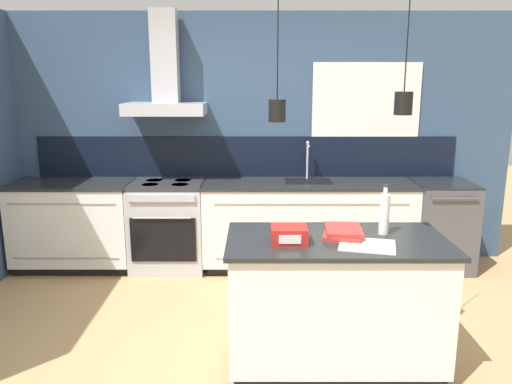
% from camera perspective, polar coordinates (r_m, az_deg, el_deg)
% --- Properties ---
extents(ground_plane, '(16.00, 16.00, 0.00)m').
position_cam_1_polar(ground_plane, '(3.79, -1.81, -17.84)').
color(ground_plane, tan).
rests_on(ground_plane, ground).
extents(wall_back, '(5.60, 2.29, 2.60)m').
position_cam_1_polar(wall_back, '(5.29, -1.81, 6.53)').
color(wall_back, '#354C6B').
rests_on(wall_back, ground_plane).
extents(counter_run_left, '(1.21, 0.64, 0.91)m').
position_cam_1_polar(counter_run_left, '(5.49, -20.15, -3.54)').
color(counter_run_left, black).
rests_on(counter_run_left, ground_plane).
extents(counter_run_sink, '(2.15, 0.64, 1.31)m').
position_cam_1_polar(counter_run_sink, '(5.19, 5.73, -3.72)').
color(counter_run_sink, black).
rests_on(counter_run_sink, ground_plane).
extents(oven_range, '(0.74, 0.66, 0.91)m').
position_cam_1_polar(oven_range, '(5.24, -10.16, -3.78)').
color(oven_range, '#B5B5BA').
rests_on(oven_range, ground_plane).
extents(dishwasher, '(0.59, 0.65, 0.91)m').
position_cam_1_polar(dishwasher, '(5.50, 20.05, -3.57)').
color(dishwasher, '#4C4C51').
rests_on(dishwasher, ground_plane).
extents(kitchen_island, '(1.45, 0.76, 0.91)m').
position_cam_1_polar(kitchen_island, '(3.49, 8.79, -12.31)').
color(kitchen_island, black).
rests_on(kitchen_island, ground_plane).
extents(bottle_on_island, '(0.07, 0.07, 0.34)m').
position_cam_1_polar(bottle_on_island, '(3.44, 14.26, -2.36)').
color(bottle_on_island, silver).
rests_on(bottle_on_island, kitchen_island).
extents(book_stack, '(0.31, 0.35, 0.05)m').
position_cam_1_polar(book_stack, '(3.37, 9.75, -4.52)').
color(book_stack, '#B2332D').
rests_on(book_stack, kitchen_island).
extents(red_supply_box, '(0.23, 0.20, 0.11)m').
position_cam_1_polar(red_supply_box, '(3.18, 3.60, -4.90)').
color(red_supply_box, red).
rests_on(red_supply_box, kitchen_island).
extents(paper_pile, '(0.40, 0.36, 0.01)m').
position_cam_1_polar(paper_pile, '(3.21, 12.41, -5.96)').
color(paper_pile, silver).
rests_on(paper_pile, kitchen_island).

